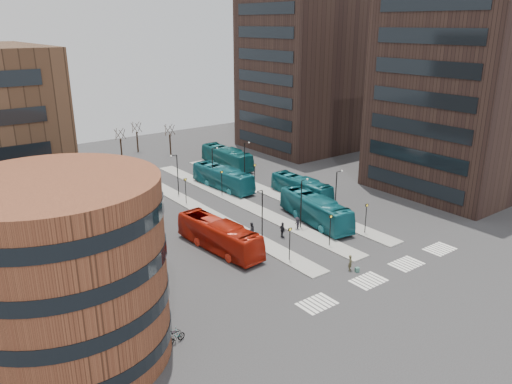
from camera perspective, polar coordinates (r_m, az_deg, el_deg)
ground at (r=49.74m, az=17.05°, el=-11.09°), size 160.00×160.00×0.00m
island_left at (r=67.38m, az=-5.99°, el=-2.21°), size 2.50×45.00×0.15m
island_mid at (r=70.45m, az=-1.82°, el=-1.16°), size 2.50×45.00×0.15m
island_right at (r=73.88m, az=1.97°, el=-0.21°), size 2.50×45.00×0.15m
suitcase at (r=52.38m, az=11.48°, el=-8.70°), size 0.47×0.42×0.50m
red_bus at (r=55.70m, az=-4.23°, el=-4.97°), size 3.94×12.44×3.41m
teal_bus_a at (r=63.43m, az=6.80°, el=-1.99°), size 4.87×12.85×3.49m
teal_bus_b at (r=76.25m, az=-3.81°, el=1.65°), size 3.68×12.34×3.39m
teal_bus_c at (r=72.34m, az=5.21°, el=0.51°), size 2.59×10.91×3.04m
teal_bus_d at (r=87.76m, az=-3.36°, el=3.98°), size 3.08×12.53×3.48m
traveller at (r=52.27m, az=10.73°, el=-7.96°), size 0.75×0.70×1.72m
commuter_a at (r=58.94m, az=-0.54°, el=-4.36°), size 0.91×0.71×1.86m
commuter_b at (r=58.99m, az=3.05°, el=-4.35°), size 0.63×1.17×1.89m
commuter_c at (r=61.21m, az=4.72°, el=-3.62°), size 0.94×1.23×1.68m
bicycle_near at (r=42.19m, az=-9.73°, el=-15.62°), size 1.73×1.19×0.86m
bicycle_mid at (r=41.48m, az=-9.14°, el=-16.08°), size 1.83×0.82×1.06m
bicycle_far at (r=43.86m, az=-11.13°, el=-14.24°), size 1.76×1.15×0.87m
crosswalk_stripes at (r=53.03m, az=14.69°, el=-8.90°), size 22.35×2.40×0.01m
round_building at (r=39.00m, az=-21.34°, el=-8.61°), size 15.16×15.16×14.00m
tower_near at (r=79.66m, az=22.62°, el=10.81°), size 20.12×20.00×30.00m
tower_far at (r=101.13m, az=5.56°, el=13.52°), size 20.12×20.00×30.00m
sign_poles at (r=64.18m, az=1.49°, el=-0.98°), size 12.45×22.12×3.65m
lamp_posts at (r=68.15m, az=-0.44°, el=1.26°), size 14.04×20.24×6.12m
bare_trees at (r=97.44m, az=-12.79°, el=5.64°), size 10.97×8.14×5.90m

